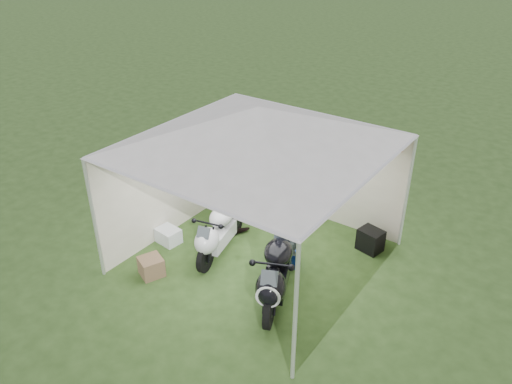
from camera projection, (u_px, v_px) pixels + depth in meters
ground at (258, 258)px, 9.44m from camera, size 80.00×80.00×0.00m
canopy_tent at (259, 131)px, 8.22m from camera, size 5.66×5.66×3.00m
motorcycle_white at (218, 231)px, 9.33m from camera, size 0.72×1.86×0.93m
motorcycle_black at (276, 270)px, 8.16m from camera, size 1.12×2.02×1.06m
paddock_stand at (285, 256)px, 9.20m from camera, size 0.55×0.46×0.35m
person_dark_jacket at (232, 184)px, 10.03m from camera, size 1.08×0.94×1.90m
person_blue_jacket at (283, 227)px, 8.55m from camera, size 0.54×0.77×2.00m
equipment_box at (370, 240)px, 9.58m from camera, size 0.51×0.44×0.44m
crate_0 at (168, 236)px, 9.84m from camera, size 0.49×0.40×0.30m
crate_1 at (151, 267)px, 8.93m from camera, size 0.51×0.51×0.35m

